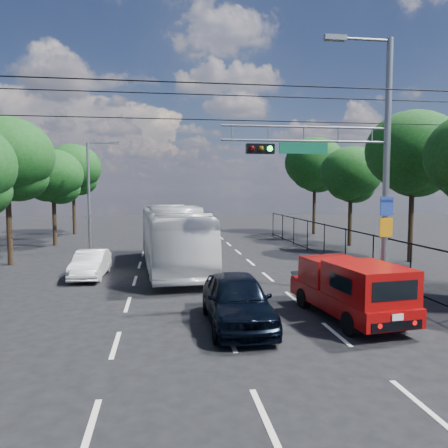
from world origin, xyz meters
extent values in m
plane|color=black|center=(0.00, 0.00, 0.00)|extent=(120.00, 120.00, 0.00)
cube|color=beige|center=(-3.00, 0.00, 0.01)|extent=(0.12, 2.00, 0.01)
cube|color=beige|center=(-3.00, 4.00, 0.01)|extent=(0.12, 2.00, 0.01)
cube|color=beige|center=(-3.00, 8.00, 0.01)|extent=(0.12, 2.00, 0.01)
cube|color=beige|center=(-3.00, 12.00, 0.01)|extent=(0.12, 2.00, 0.01)
cube|color=beige|center=(-3.00, 16.00, 0.01)|extent=(0.12, 2.00, 0.01)
cube|color=beige|center=(-3.00, 20.00, 0.01)|extent=(0.12, 2.00, 0.01)
cube|color=beige|center=(-3.00, 24.00, 0.01)|extent=(0.12, 2.00, 0.01)
cube|color=beige|center=(-3.00, 28.00, 0.01)|extent=(0.12, 2.00, 0.01)
cube|color=beige|center=(-3.00, 32.00, 0.01)|extent=(0.12, 2.00, 0.01)
cube|color=beige|center=(0.00, 0.00, 0.01)|extent=(0.12, 2.00, 0.01)
cube|color=beige|center=(0.00, 4.00, 0.01)|extent=(0.12, 2.00, 0.01)
cube|color=beige|center=(0.00, 8.00, 0.01)|extent=(0.12, 2.00, 0.01)
cube|color=beige|center=(0.00, 12.00, 0.01)|extent=(0.12, 2.00, 0.01)
cube|color=beige|center=(0.00, 16.00, 0.01)|extent=(0.12, 2.00, 0.01)
cube|color=beige|center=(0.00, 20.00, 0.01)|extent=(0.12, 2.00, 0.01)
cube|color=beige|center=(0.00, 24.00, 0.01)|extent=(0.12, 2.00, 0.01)
cube|color=beige|center=(0.00, 28.00, 0.01)|extent=(0.12, 2.00, 0.01)
cube|color=beige|center=(0.00, 32.00, 0.01)|extent=(0.12, 2.00, 0.01)
cube|color=beige|center=(3.00, 0.00, 0.01)|extent=(0.12, 2.00, 0.01)
cube|color=beige|center=(3.00, 4.00, 0.01)|extent=(0.12, 2.00, 0.01)
cube|color=beige|center=(3.00, 8.00, 0.01)|extent=(0.12, 2.00, 0.01)
cube|color=beige|center=(3.00, 12.00, 0.01)|extent=(0.12, 2.00, 0.01)
cube|color=beige|center=(3.00, 16.00, 0.01)|extent=(0.12, 2.00, 0.01)
cube|color=beige|center=(3.00, 20.00, 0.01)|extent=(0.12, 2.00, 0.01)
cube|color=beige|center=(3.00, 24.00, 0.01)|extent=(0.12, 2.00, 0.01)
cube|color=beige|center=(3.00, 28.00, 0.01)|extent=(0.12, 2.00, 0.01)
cube|color=beige|center=(3.00, 32.00, 0.01)|extent=(0.12, 2.00, 0.01)
cylinder|color=slate|center=(6.50, 8.00, 4.75)|extent=(0.24, 0.24, 9.50)
cylinder|color=slate|center=(5.50, 8.00, 9.40)|extent=(2.00, 0.10, 0.10)
cube|color=slate|center=(4.40, 8.00, 9.40)|extent=(0.80, 0.25, 0.18)
cylinder|color=slate|center=(3.40, 8.00, 6.25)|extent=(6.20, 0.08, 0.08)
cylinder|color=slate|center=(3.40, 8.00, 5.75)|extent=(6.20, 0.08, 0.08)
cube|color=black|center=(1.70, 8.00, 5.45)|extent=(1.00, 0.28, 0.35)
sphere|color=#3F0505|center=(1.38, 7.85, 5.45)|extent=(0.20, 0.20, 0.20)
sphere|color=#4C3805|center=(1.70, 7.85, 5.45)|extent=(0.20, 0.20, 0.20)
sphere|color=#0CE533|center=(2.02, 7.85, 5.45)|extent=(0.20, 0.20, 0.20)
cube|color=#0C583B|center=(3.30, 8.00, 5.50)|extent=(1.80, 0.05, 0.40)
cube|color=#2341A3|center=(6.48, 7.86, 3.40)|extent=(0.50, 0.04, 0.70)
cube|color=orange|center=(6.48, 7.86, 2.60)|extent=(0.50, 0.04, 0.70)
cylinder|color=slate|center=(5.90, 8.00, 6.00)|extent=(0.05, 0.05, 0.50)
cylinder|color=slate|center=(4.60, 8.00, 6.00)|extent=(0.05, 0.05, 0.50)
cylinder|color=slate|center=(3.30, 8.00, 6.00)|extent=(0.05, 0.05, 0.50)
cylinder|color=slate|center=(2.00, 8.00, 6.00)|extent=(0.05, 0.05, 0.50)
cylinder|color=slate|center=(0.70, 8.00, 6.00)|extent=(0.05, 0.05, 0.50)
cylinder|color=slate|center=(-6.50, 22.00, 3.50)|extent=(0.18, 0.18, 7.00)
cylinder|color=slate|center=(-5.70, 22.00, 7.00)|extent=(1.60, 0.09, 0.09)
cube|color=slate|center=(-4.80, 22.00, 7.00)|extent=(0.60, 0.22, 0.15)
cylinder|color=black|center=(0.00, 6.00, 7.20)|extent=(22.00, 0.04, 0.04)
cylinder|color=black|center=(0.00, 9.50, 7.60)|extent=(22.00, 0.04, 0.04)
cylinder|color=black|center=(0.00, 11.00, 6.90)|extent=(22.00, 0.04, 0.04)
cube|color=black|center=(7.60, 12.00, 1.95)|extent=(0.04, 34.00, 0.06)
cube|color=black|center=(7.60, 12.00, 0.15)|extent=(0.04, 34.00, 0.06)
cylinder|color=black|center=(7.60, 8.00, 1.00)|extent=(0.06, 0.06, 2.00)
cylinder|color=black|center=(7.60, 11.00, 1.00)|extent=(0.06, 0.06, 2.00)
cylinder|color=black|center=(7.60, 14.00, 1.00)|extent=(0.06, 0.06, 2.00)
cylinder|color=black|center=(7.60, 17.00, 1.00)|extent=(0.06, 0.06, 2.00)
cylinder|color=black|center=(7.60, 20.00, 1.00)|extent=(0.06, 0.06, 2.00)
cylinder|color=black|center=(7.60, 23.00, 1.00)|extent=(0.06, 0.06, 2.00)
cylinder|color=black|center=(7.60, 26.00, 1.00)|extent=(0.06, 0.06, 2.00)
cylinder|color=black|center=(7.60, 29.00, 1.00)|extent=(0.06, 0.06, 2.00)
cylinder|color=black|center=(11.80, 15.00, 2.38)|extent=(0.28, 0.28, 4.76)
ellipsoid|color=black|center=(11.80, 15.00, 6.12)|extent=(5.10, 5.10, 4.33)
ellipsoid|color=black|center=(12.20, 15.30, 4.93)|extent=(3.40, 3.40, 2.72)
ellipsoid|color=black|center=(11.45, 14.80, 5.10)|extent=(3.23, 3.23, 2.58)
cylinder|color=black|center=(11.40, 22.00, 2.02)|extent=(0.28, 0.28, 4.03)
ellipsoid|color=black|center=(11.40, 22.00, 5.18)|extent=(4.32, 4.32, 3.67)
ellipsoid|color=black|center=(11.80, 22.30, 4.18)|extent=(2.88, 2.88, 2.30)
ellipsoid|color=black|center=(11.05, 21.80, 4.32)|extent=(2.74, 2.74, 2.19)
cylinder|color=black|center=(11.60, 30.00, 2.46)|extent=(0.28, 0.28, 4.93)
ellipsoid|color=black|center=(11.60, 30.00, 6.34)|extent=(5.28, 5.28, 4.49)
ellipsoid|color=black|center=(12.00, 30.30, 5.10)|extent=(3.52, 3.52, 2.82)
ellipsoid|color=black|center=(11.25, 29.80, 5.28)|extent=(3.34, 3.34, 2.68)
cylinder|color=black|center=(-9.80, 17.00, 2.24)|extent=(0.28, 0.28, 4.48)
ellipsoid|color=black|center=(-9.80, 17.00, 5.76)|extent=(4.80, 4.80, 4.08)
ellipsoid|color=black|center=(-9.40, 17.30, 4.64)|extent=(3.20, 3.20, 2.56)
cylinder|color=black|center=(-9.40, 25.00, 1.96)|extent=(0.28, 0.28, 3.92)
ellipsoid|color=black|center=(-9.40, 25.00, 5.04)|extent=(4.20, 4.20, 3.57)
ellipsoid|color=black|center=(-9.00, 25.30, 4.06)|extent=(2.80, 2.80, 2.24)
ellipsoid|color=black|center=(-9.75, 24.80, 4.20)|extent=(2.66, 2.66, 2.13)
cylinder|color=black|center=(-9.60, 33.00, 2.30)|extent=(0.28, 0.28, 4.59)
ellipsoid|color=black|center=(-9.60, 33.00, 5.90)|extent=(4.92, 4.92, 4.18)
ellipsoid|color=black|center=(-9.20, 33.30, 4.76)|extent=(3.28, 3.28, 2.62)
ellipsoid|color=black|center=(-9.95, 32.80, 4.92)|extent=(3.12, 3.12, 2.49)
cylinder|color=black|center=(2.97, 6.77, 0.33)|extent=(0.33, 0.69, 0.67)
cylinder|color=black|center=(4.58, 6.97, 0.33)|extent=(0.33, 0.69, 0.67)
cylinder|color=black|center=(3.34, 3.84, 0.33)|extent=(0.33, 0.69, 0.67)
cylinder|color=black|center=(4.94, 4.04, 0.33)|extent=(0.33, 0.69, 0.67)
cube|color=#830707|center=(3.96, 5.41, 0.59)|extent=(2.38, 4.94, 0.53)
cube|color=#830707|center=(3.69, 7.53, 0.67)|extent=(1.81, 0.74, 0.52)
cube|color=black|center=(3.66, 7.78, 0.90)|extent=(1.65, 0.58, 0.29)
cube|color=#830707|center=(3.82, 6.49, 1.28)|extent=(1.88, 1.68, 0.90)
cube|color=black|center=(3.91, 5.78, 1.33)|extent=(1.47, 0.23, 0.52)
cube|color=#830707|center=(4.09, 4.37, 1.35)|extent=(2.06, 2.63, 1.00)
cube|color=black|center=(4.98, 4.48, 1.38)|extent=(0.18, 1.14, 0.43)
cube|color=black|center=(3.20, 4.26, 1.38)|extent=(0.18, 1.14, 0.43)
cube|color=black|center=(4.24, 3.18, 1.38)|extent=(1.37, 0.22, 0.52)
cube|color=black|center=(4.25, 3.07, 0.48)|extent=(1.52, 0.26, 0.25)
cube|color=silver|center=(4.26, 3.03, 0.71)|extent=(0.33, 0.07, 0.17)
imported|color=black|center=(0.40, 5.15, 0.77)|extent=(1.83, 4.54, 1.55)
imported|color=silver|center=(-1.25, 14.79, 1.59)|extent=(3.50, 11.58, 3.18)
imported|color=white|center=(-5.04, 13.01, 0.62)|extent=(1.44, 3.78, 1.23)
camera|label=1|loc=(-1.74, -7.31, 4.04)|focal=35.00mm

